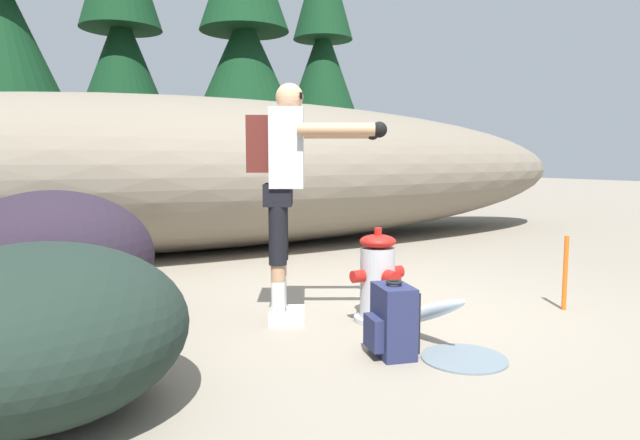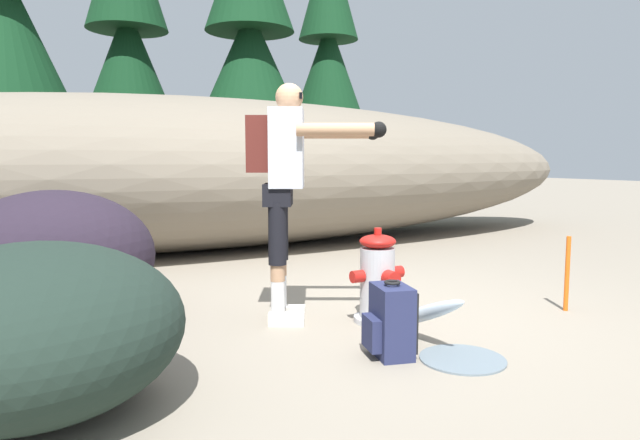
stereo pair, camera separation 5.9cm
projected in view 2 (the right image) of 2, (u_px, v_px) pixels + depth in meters
ground_plane at (358, 318)px, 4.31m from camera, size 56.00×56.00×0.04m
dirt_embankment at (208, 173)px, 7.55m from camera, size 13.01×3.20×2.02m
fire_hydrant at (378, 279)px, 4.12m from camera, size 0.44×0.39×0.70m
hydrant_water_jet at (434, 326)px, 3.58m from camera, size 0.52×1.02×0.42m
utility_worker at (286, 172)px, 4.04m from camera, size 1.04×0.81×1.75m
spare_backpack at (391, 322)px, 3.41m from camera, size 0.33×0.34×0.47m
boulder_large at (35, 330)px, 2.61m from camera, size 1.78×1.76×0.82m
boulder_mid at (54, 258)px, 4.04m from camera, size 1.57×1.50×0.99m
pine_tree_left at (3, 12)px, 9.12m from camera, size 2.39×2.39×6.35m
pine_tree_center at (128, 53)px, 11.75m from camera, size 2.59×2.59×6.69m
pine_tree_right at (250, 54)px, 11.70m from camera, size 2.87×2.87×6.49m
pine_tree_far_right at (328, 59)px, 12.82m from camera, size 2.10×2.10×6.36m
survey_stake at (567, 274)px, 4.43m from camera, size 0.04×0.04×0.60m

